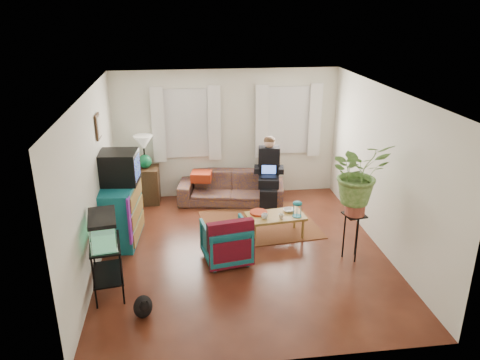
{
  "coord_description": "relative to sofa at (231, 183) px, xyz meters",
  "views": [
    {
      "loc": [
        -0.92,
        -6.63,
        3.82
      ],
      "look_at": [
        0.0,
        0.4,
        1.1
      ],
      "focal_mm": 35.0,
      "sensor_mm": 36.0,
      "label": 1
    }
  ],
  "objects": [
    {
      "name": "picture_frame",
      "position": [
        -2.25,
        -1.2,
        1.54
      ],
      "size": [
        0.04,
        0.32,
        0.4
      ],
      "primitive_type": "cube",
      "color": "#3D2616",
      "rests_on": "wall_left"
    },
    {
      "name": "area_rug",
      "position": [
        0.39,
        -1.11,
        -0.4
      ],
      "size": [
        2.16,
        1.81,
        0.01
      ],
      "primitive_type": "cube",
      "rotation": [
        0.0,
        0.0,
        0.11
      ],
      "color": "maroon",
      "rests_on": "floor"
    },
    {
      "name": "window_right",
      "position": [
        1.21,
        0.43,
        1.14
      ],
      "size": [
        1.08,
        0.04,
        1.38
      ],
      "primitive_type": "cube",
      "color": "white",
      "rests_on": "wall_back"
    },
    {
      "name": "aquarium_stand",
      "position": [
        -2.04,
        -2.95,
        -0.01
      ],
      "size": [
        0.5,
        0.76,
        0.79
      ],
      "primitive_type": "cube",
      "rotation": [
        0.0,
        0.0,
        0.15
      ],
      "color": "black",
      "rests_on": "floor"
    },
    {
      "name": "cup_a",
      "position": [
        0.37,
        -1.7,
        0.04
      ],
      "size": [
        0.12,
        0.12,
        0.09
      ],
      "primitive_type": "imported",
      "rotation": [
        0.0,
        0.0,
        0.11
      ],
      "color": "white",
      "rests_on": "coffee_table"
    },
    {
      "name": "aquarium",
      "position": [
        -2.04,
        -2.95,
        0.59
      ],
      "size": [
        0.45,
        0.69,
        0.41
      ],
      "primitive_type": "cube",
      "rotation": [
        0.0,
        0.0,
        0.15
      ],
      "color": "#7FD899",
      "rests_on": "aquarium_stand"
    },
    {
      "name": "table_lamp",
      "position": [
        -1.69,
        0.22,
        0.64
      ],
      "size": [
        0.39,
        0.39,
        0.67
      ],
      "primitive_type": null,
      "rotation": [
        0.0,
        0.0,
        -0.03
      ],
      "color": "white",
      "rests_on": "side_table"
    },
    {
      "name": "cup_b",
      "position": [
        0.65,
        -1.74,
        0.04
      ],
      "size": [
        0.1,
        0.1,
        0.08
      ],
      "primitive_type": "imported",
      "rotation": [
        0.0,
        0.0,
        0.11
      ],
      "color": "beige",
      "rests_on": "coffee_table"
    },
    {
      "name": "potted_plant",
      "position": [
        1.63,
        -2.46,
        0.89
      ],
      "size": [
        0.99,
        0.89,
        0.97
      ],
      "primitive_type": "imported",
      "rotation": [
        0.0,
        0.0,
        0.17
      ],
      "color": "#599947",
      "rests_on": "plant_stand"
    },
    {
      "name": "wall_right",
      "position": [
        2.21,
        -2.05,
        0.89
      ],
      "size": [
        0.01,
        5.0,
        2.6
      ],
      "primitive_type": "cube",
      "color": "silver",
      "rests_on": "floor"
    },
    {
      "name": "side_table",
      "position": [
        -1.69,
        0.22,
        -0.04
      ],
      "size": [
        0.52,
        0.52,
        0.73
      ],
      "primitive_type": "cube",
      "rotation": [
        0.0,
        0.0,
        -0.03
      ],
      "color": "#412F18",
      "rests_on": "floor"
    },
    {
      "name": "window_left",
      "position": [
        -0.84,
        0.43,
        1.14
      ],
      "size": [
        1.08,
        0.04,
        1.38
      ],
      "primitive_type": "cube",
      "color": "white",
      "rests_on": "wall_back"
    },
    {
      "name": "ceiling",
      "position": [
        -0.04,
        -2.05,
        2.19
      ],
      "size": [
        4.5,
        5.0,
        0.01
      ],
      "primitive_type": "cube",
      "color": "white",
      "rests_on": "wall_back"
    },
    {
      "name": "coffee_table",
      "position": [
        0.59,
        -1.59,
        -0.2
      ],
      "size": [
        1.03,
        0.63,
        0.4
      ],
      "primitive_type": "cube",
      "rotation": [
        0.0,
        0.0,
        0.11
      ],
      "color": "brown",
      "rests_on": "floor"
    },
    {
      "name": "black_cat",
      "position": [
        -1.54,
        -3.51,
        -0.25
      ],
      "size": [
        0.33,
        0.42,
        0.32
      ],
      "primitive_type": "ellipsoid",
      "rotation": [
        0.0,
        0.0,
        0.25
      ],
      "color": "black",
      "rests_on": "floor"
    },
    {
      "name": "armchair",
      "position": [
        -0.34,
        -2.27,
        -0.05
      ],
      "size": [
        0.79,
        0.75,
        0.7
      ],
      "primitive_type": "imported",
      "rotation": [
        0.0,
        0.0,
        3.32
      ],
      "color": "#11646A",
      "rests_on": "floor"
    },
    {
      "name": "bowl",
      "position": [
        0.84,
        -1.47,
        0.02
      ],
      "size": [
        0.21,
        0.21,
        0.05
      ],
      "primitive_type": "imported",
      "rotation": [
        0.0,
        0.0,
        0.11
      ],
      "color": "white",
      "rests_on": "coffee_table"
    },
    {
      "name": "crt_tv",
      "position": [
        -1.99,
        -1.25,
        0.86
      ],
      "size": [
        0.66,
        0.61,
        0.53
      ],
      "primitive_type": "cube",
      "rotation": [
        0.0,
        0.0,
        -0.1
      ],
      "color": "black",
      "rests_on": "dresser"
    },
    {
      "name": "seated_person",
      "position": [
        0.74,
        -0.13,
        0.21
      ],
      "size": [
        0.62,
        0.72,
        1.24
      ],
      "primitive_type": null,
      "rotation": [
        0.0,
        0.0,
        -0.18
      ],
      "color": "black",
      "rests_on": "sofa"
    },
    {
      "name": "snack_tray",
      "position": [
        0.31,
        -1.48,
        0.02
      ],
      "size": [
        0.33,
        0.33,
        0.04
      ],
      "primitive_type": "cylinder",
      "rotation": [
        0.0,
        0.0,
        0.11
      ],
      "color": "#B21414",
      "rests_on": "coffee_table"
    },
    {
      "name": "sofa",
      "position": [
        0.0,
        0.0,
        0.0
      ],
      "size": [
        2.19,
        1.18,
        0.81
      ],
      "primitive_type": "imported",
      "rotation": [
        0.0,
        0.0,
        -0.18
      ],
      "color": "brown",
      "rests_on": "floor"
    },
    {
      "name": "birdcage",
      "position": [
        0.93,
        -1.68,
        0.14
      ],
      "size": [
        0.18,
        0.18,
        0.28
      ],
      "primitive_type": null,
      "rotation": [
        0.0,
        0.0,
        0.11
      ],
      "color": "#115B6B",
      "rests_on": "coffee_table"
    },
    {
      "name": "serape_throw",
      "position": [
        -0.29,
        -2.54,
        0.09
      ],
      "size": [
        0.73,
        0.28,
        0.58
      ],
      "primitive_type": "cube",
      "rotation": [
        0.0,
        0.0,
        0.17
      ],
      "color": "#9E0A0A",
      "rests_on": "armchair"
    },
    {
      "name": "floor",
      "position": [
        -0.04,
        -2.05,
        -0.41
      ],
      "size": [
        4.5,
        5.0,
        0.01
      ],
      "primitive_type": "cube",
      "color": "#4F2B14",
      "rests_on": "ground"
    },
    {
      "name": "curtains_right",
      "position": [
        1.21,
        0.35,
        1.14
      ],
      "size": [
        1.36,
        0.06,
        1.5
      ],
      "primitive_type": "cube",
      "color": "white",
      "rests_on": "wall_back"
    },
    {
      "name": "wall_back",
      "position": [
        -0.04,
        0.45,
        0.89
      ],
      "size": [
        4.5,
        0.01,
        2.6
      ],
      "primitive_type": "cube",
      "color": "silver",
      "rests_on": "floor"
    },
    {
      "name": "curtains_left",
      "position": [
        -0.84,
        0.35,
        1.14
      ],
      "size": [
        1.36,
        0.06,
        1.5
      ],
      "primitive_type": "cube",
      "color": "white",
      "rests_on": "wall_back"
    },
    {
      "name": "plant_stand",
      "position": [
        1.63,
        -2.46,
        -0.02
      ],
      "size": [
        0.37,
        0.37,
        0.76
      ],
      "primitive_type": "cube",
      "rotation": [
        0.0,
        0.0,
        0.17
      ],
      "color": "black",
      "rests_on": "floor"
    },
    {
      "name": "wall_front",
      "position": [
        -0.04,
        -4.55,
        0.89
      ],
      "size": [
        4.5,
        0.01,
        2.6
      ],
      "primitive_type": "cube",
      "color": "silver",
      "rests_on": "floor"
    },
    {
      "name": "dresser",
      "position": [
        -2.03,
        -1.36,
        0.09
      ],
      "size": [
        0.66,
        1.16,
        1.0
      ],
      "primitive_type": "cube",
      "rotation": [
        0.0,
        0.0,
        -0.1
      ],
      "color": "#115867",
      "rests_on": "floor"
    },
    {
      "name": "wall_left",
      "position": [
        -2.29,
        -2.05,
        0.89
      ],
      "size": [
        0.01,
        5.0,
        2.6
      ],
      "primitive_type": "cube",
      "color": "silver",
      "rests_on": "floor"
    }
  ]
}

